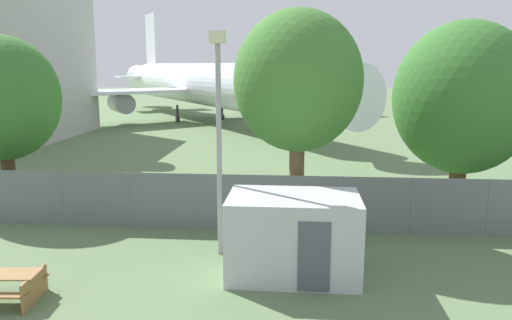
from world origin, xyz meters
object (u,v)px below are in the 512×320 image
at_px(tree_near_hangar, 2,99).
at_px(picnic_bench_near_cabin, 1,284).
at_px(tree_left_of_cabin, 298,82).
at_px(tree_behind_benches, 463,98).
at_px(airplane, 205,85).
at_px(portable_cabin, 293,236).

bearing_deg(tree_near_hangar, picnic_bench_near_cabin, -60.42).
relative_size(picnic_bench_near_cabin, tree_left_of_cabin, 0.25).
xyz_separation_m(picnic_bench_near_cabin, tree_behind_benches, (13.78, 9.06, 4.10)).
xyz_separation_m(airplane, tree_near_hangar, (-3.01, -30.56, 0.62)).
relative_size(picnic_bench_near_cabin, tree_near_hangar, 0.28).
xyz_separation_m(airplane, portable_cabin, (9.48, -37.42, -2.68)).
bearing_deg(portable_cabin, tree_left_of_cabin, 89.44).
distance_m(airplane, tree_left_of_cabin, 34.36).
bearing_deg(picnic_bench_near_cabin, tree_left_of_cabin, 42.55).
bearing_deg(tree_behind_benches, picnic_bench_near_cabin, -146.68).
xyz_separation_m(airplane, tree_behind_benches, (15.97, -30.66, 0.75)).
bearing_deg(portable_cabin, tree_behind_benches, 46.30).
relative_size(portable_cabin, tree_near_hangar, 0.51).
height_order(airplane, tree_behind_benches, airplane).
bearing_deg(tree_left_of_cabin, portable_cabin, -90.66).
relative_size(picnic_bench_near_cabin, tree_behind_benches, 0.26).
bearing_deg(tree_behind_benches, tree_near_hangar, 179.70).
distance_m(tree_near_hangar, tree_left_of_cabin, 12.80).
xyz_separation_m(picnic_bench_near_cabin, tree_near_hangar, (-5.20, 9.16, 3.98)).
bearing_deg(portable_cabin, airplane, 104.32).
xyz_separation_m(picnic_bench_near_cabin, tree_left_of_cabin, (7.34, 6.74, 4.80)).
bearing_deg(picnic_bench_near_cabin, airplane, 93.16).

